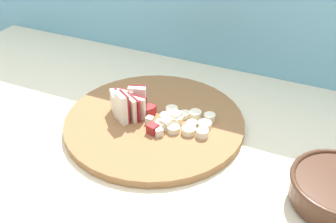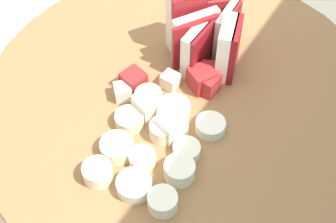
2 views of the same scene
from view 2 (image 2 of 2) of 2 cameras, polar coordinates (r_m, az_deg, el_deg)
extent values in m
cylinder|color=olive|center=(0.47, 1.68, 1.32)|extent=(0.39, 0.39, 0.02)
cube|color=#A32323|center=(0.50, 5.87, 10.46)|extent=(0.03, 0.03, 0.05)
cube|color=white|center=(0.51, 5.67, 10.98)|extent=(0.04, 0.04, 0.05)
cube|color=maroon|center=(0.49, 2.42, 10.16)|extent=(0.03, 0.03, 0.07)
cube|color=white|center=(0.49, 2.02, 10.73)|extent=(0.04, 0.03, 0.07)
cube|color=maroon|center=(0.48, 3.46, 8.32)|extent=(0.04, 0.03, 0.05)
cube|color=#EFE5CC|center=(0.48, 3.17, 8.70)|extent=(0.04, 0.03, 0.05)
cube|color=maroon|center=(0.47, 3.95, 7.02)|extent=(0.05, 0.01, 0.05)
cube|color=#EFE5CC|center=(0.47, 3.30, 7.32)|extent=(0.05, 0.01, 0.05)
cube|color=maroon|center=(0.49, 7.22, 9.05)|extent=(0.04, 0.01, 0.05)
cube|color=beige|center=(0.49, 6.70, 9.25)|extent=(0.04, 0.01, 0.05)
cube|color=maroon|center=(0.47, 7.73, 7.08)|extent=(0.04, 0.02, 0.06)
cube|color=white|center=(0.47, 6.76, 7.26)|extent=(0.04, 0.02, 0.06)
cube|color=#EFE5CC|center=(0.47, 0.25, 3.59)|extent=(0.02, 0.02, 0.01)
cube|color=beige|center=(0.45, -2.42, 0.83)|extent=(0.03, 0.03, 0.02)
cube|color=#A32323|center=(0.46, 4.61, 3.30)|extent=(0.02, 0.02, 0.02)
cube|color=white|center=(0.44, -0.34, -0.38)|extent=(0.02, 0.02, 0.01)
cube|color=#A32323|center=(0.47, -4.00, 3.54)|extent=(0.02, 0.02, 0.02)
cube|color=#A32323|center=(0.47, 3.91, 3.83)|extent=(0.03, 0.03, 0.02)
cube|color=#EFE5CC|center=(0.46, -5.27, 2.30)|extent=(0.02, 0.02, 0.02)
cube|color=white|center=(0.43, 0.39, -1.73)|extent=(0.03, 0.03, 0.02)
cube|color=#B22D23|center=(0.47, 4.89, 4.40)|extent=(0.02, 0.02, 0.02)
cylinder|color=white|center=(0.45, -2.29, 1.52)|extent=(0.03, 0.03, 0.02)
cylinder|color=beige|center=(0.44, -4.50, -0.96)|extent=(0.03, 0.03, 0.01)
cylinder|color=beige|center=(0.43, -5.94, -4.18)|extent=(0.03, 0.03, 0.01)
cylinder|color=#F4EAC6|center=(0.41, -8.16, -7.02)|extent=(0.03, 0.03, 0.02)
cylinder|color=#F4EAC6|center=(0.44, 0.71, 0.09)|extent=(0.03, 0.03, 0.02)
cylinder|color=#F4EAC6|center=(0.43, -0.62, -2.19)|extent=(0.02, 0.02, 0.02)
cylinder|color=beige|center=(0.42, -2.99, -5.48)|extent=(0.02, 0.02, 0.01)
cylinder|color=#F4EAC6|center=(0.41, -3.94, -8.55)|extent=(0.03, 0.03, 0.01)
cylinder|color=white|center=(0.44, 4.95, -1.68)|extent=(0.03, 0.03, 0.01)
cylinder|color=#F4EAC6|center=(0.42, 2.17, -4.52)|extent=(0.02, 0.02, 0.01)
cylinder|color=white|center=(0.41, 1.34, -6.84)|extent=(0.03, 0.03, 0.02)
cylinder|color=white|center=(0.40, -0.63, -10.41)|extent=(0.02, 0.02, 0.01)
camera|label=1|loc=(0.83, -82.57, 28.19)|focal=45.25mm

